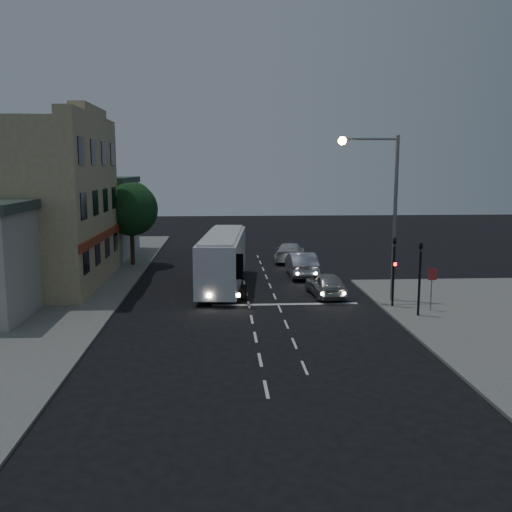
{
  "coord_description": "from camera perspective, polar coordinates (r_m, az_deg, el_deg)",
  "views": [
    {
      "loc": [
        -1.47,
        -28.27,
        7.41
      ],
      "look_at": [
        0.59,
        5.21,
        2.2
      ],
      "focal_mm": 40.0,
      "sensor_mm": 36.0,
      "label": 1
    }
  ],
  "objects": [
    {
      "name": "streetlight",
      "position": [
        31.76,
        12.65,
        5.59
      ],
      "size": [
        3.32,
        0.44,
        9.0
      ],
      "color": "slate",
      "rests_on": "sidewalk_near"
    },
    {
      "name": "ground",
      "position": [
        29.26,
        -0.53,
        -5.84
      ],
      "size": [
        120.0,
        120.0,
        0.0
      ],
      "primitive_type": "plane",
      "color": "black"
    },
    {
      "name": "traffic_signal_side",
      "position": [
        29.21,
        16.08,
        -1.36
      ],
      "size": [
        0.18,
        0.15,
        4.1
      ],
      "color": "black",
      "rests_on": "sidewalk_near"
    },
    {
      "name": "car_sedan_a",
      "position": [
        39.36,
        4.55,
        -0.82
      ],
      "size": [
        1.79,
        5.04,
        1.66
      ],
      "primitive_type": "imported",
      "rotation": [
        0.0,
        0.0,
        3.15
      ],
      "color": "#A9A9BC",
      "rests_on": "ground"
    },
    {
      "name": "sidewalk_far",
      "position": [
        38.76,
        -20.79,
        -2.68
      ],
      "size": [
        12.0,
        50.0,
        0.12
      ],
      "primitive_type": "cube",
      "color": "slate",
      "rests_on": "ground"
    },
    {
      "name": "tour_bus",
      "position": [
        35.61,
        -3.31,
        -0.21
      ],
      "size": [
        3.24,
        11.16,
        3.38
      ],
      "rotation": [
        0.0,
        0.0,
        -0.09
      ],
      "color": "white",
      "rests_on": "ground"
    },
    {
      "name": "low_building_north",
      "position": [
        49.91,
        -17.5,
        3.8
      ],
      "size": [
        9.4,
        9.4,
        6.5
      ],
      "color": "#A9A8A2",
      "rests_on": "sidewalk_far"
    },
    {
      "name": "traffic_signal_main",
      "position": [
        30.84,
        13.63,
        -0.73
      ],
      "size": [
        0.25,
        0.35,
        4.1
      ],
      "color": "black",
      "rests_on": "sidewalk_near"
    },
    {
      "name": "road_markings",
      "position": [
        32.55,
        1.43,
        -4.32
      ],
      "size": [
        8.0,
        30.55,
        0.01
      ],
      "color": "silver",
      "rests_on": "ground"
    },
    {
      "name": "street_tree",
      "position": [
        43.91,
        -12.39,
        4.82
      ],
      "size": [
        4.0,
        4.0,
        6.2
      ],
      "color": "black",
      "rests_on": "sidewalk_far"
    },
    {
      "name": "car_suv",
      "position": [
        33.31,
        7.01,
        -2.82
      ],
      "size": [
        2.05,
        4.36,
        1.44
      ],
      "primitive_type": "imported",
      "rotation": [
        0.0,
        0.0,
        3.23
      ],
      "color": "#A0A0A0",
      "rests_on": "ground"
    },
    {
      "name": "regulatory_sign",
      "position": [
        30.59,
        17.18,
        -2.53
      ],
      "size": [
        0.45,
        0.12,
        2.2
      ],
      "color": "slate",
      "rests_on": "sidewalk_near"
    },
    {
      "name": "car_sedan_b",
      "position": [
        45.47,
        3.41,
        0.39
      ],
      "size": [
        3.13,
        5.47,
        1.49
      ],
      "primitive_type": "imported",
      "rotation": [
        0.0,
        0.0,
        2.93
      ],
      "color": "silver",
      "rests_on": "ground"
    },
    {
      "name": "main_building",
      "position": [
        38.42,
        -22.57,
        4.8
      ],
      "size": [
        10.12,
        12.0,
        11.0
      ],
      "color": "#9E8E60",
      "rests_on": "sidewalk_far"
    }
  ]
}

